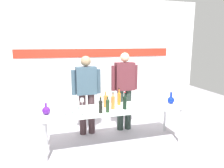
# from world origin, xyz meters

# --- Properties ---
(ground_plane) EXTENTS (10.00, 10.00, 0.00)m
(ground_plane) POSITION_xyz_m (0.00, 0.00, 0.00)
(ground_plane) COLOR #A59FA9
(back_wall) EXTENTS (5.45, 0.11, 3.00)m
(back_wall) POSITION_xyz_m (0.00, 1.53, 1.50)
(back_wall) COLOR silver
(back_wall) RESTS_ON ground
(display_table) EXTENTS (2.64, 0.68, 0.73)m
(display_table) POSITION_xyz_m (0.00, 0.00, 0.68)
(display_table) COLOR silver
(display_table) RESTS_ON ground
(decanter_blue_left) EXTENTS (0.14, 0.14, 0.20)m
(decanter_blue_left) POSITION_xyz_m (-1.22, -0.03, 0.80)
(decanter_blue_left) COLOR #521987
(decanter_blue_left) RESTS_ON display_table
(decanter_blue_right) EXTENTS (0.14, 0.14, 0.23)m
(decanter_blue_right) POSITION_xyz_m (1.18, -0.03, 0.81)
(decanter_blue_right) COLOR #0C25B6
(decanter_blue_right) RESTS_ON display_table
(presenter_left) EXTENTS (0.61, 0.22, 1.67)m
(presenter_left) POSITION_xyz_m (-0.42, 0.62, 0.96)
(presenter_left) COLOR #3F2C2E
(presenter_left) RESTS_ON ground
(presenter_right) EXTENTS (0.60, 0.22, 1.73)m
(presenter_right) POSITION_xyz_m (0.42, 0.62, 0.99)
(presenter_right) COLOR #27352E
(presenter_right) RESTS_ON ground
(wine_bottle_0) EXTENTS (0.07, 0.07, 0.33)m
(wine_bottle_0) POSITION_xyz_m (0.17, -0.12, 0.87)
(wine_bottle_0) COLOR black
(wine_bottle_0) RESTS_ON display_table
(wine_bottle_1) EXTENTS (0.07, 0.07, 0.33)m
(wine_bottle_1) POSITION_xyz_m (0.15, 0.16, 0.87)
(wine_bottle_1) COLOR orange
(wine_bottle_1) RESTS_ON display_table
(wine_bottle_2) EXTENTS (0.07, 0.07, 0.30)m
(wine_bottle_2) POSITION_xyz_m (-0.18, -0.20, 0.86)
(wine_bottle_2) COLOR #1D331B
(wine_bottle_2) RESTS_ON display_table
(wine_bottle_3) EXTENTS (0.07, 0.07, 0.30)m
(wine_bottle_3) POSITION_xyz_m (-0.14, 0.10, 0.86)
(wine_bottle_3) COLOR #CB6828
(wine_bottle_3) RESTS_ON display_table
(wine_bottle_4) EXTENTS (0.07, 0.07, 0.30)m
(wine_bottle_4) POSITION_xyz_m (-0.31, -0.20, 0.86)
(wine_bottle_4) COLOR black
(wine_bottle_4) RESTS_ON display_table
(wine_bottle_5) EXTENTS (0.07, 0.07, 0.31)m
(wine_bottle_5) POSITION_xyz_m (-0.04, -0.05, 0.87)
(wine_bottle_5) COLOR orange
(wine_bottle_5) RESTS_ON display_table
(wine_glass_left_0) EXTENTS (0.07, 0.07, 0.17)m
(wine_glass_left_0) POSITION_xyz_m (-0.67, 0.10, 0.85)
(wine_glass_left_0) COLOR white
(wine_glass_left_0) RESTS_ON display_table
(wine_glass_left_1) EXTENTS (0.06, 0.06, 0.13)m
(wine_glass_left_1) POSITION_xyz_m (-1.08, 0.19, 0.82)
(wine_glass_left_1) COLOR white
(wine_glass_left_1) RESTS_ON display_table
(wine_glass_left_2) EXTENTS (0.07, 0.07, 0.15)m
(wine_glass_left_2) POSITION_xyz_m (-0.78, -0.13, 0.84)
(wine_glass_left_2) COLOR white
(wine_glass_left_2) RESTS_ON display_table
(wine_glass_left_3) EXTENTS (0.06, 0.06, 0.16)m
(wine_glass_left_3) POSITION_xyz_m (-0.56, 0.28, 0.85)
(wine_glass_left_3) COLOR white
(wine_glass_left_3) RESTS_ON display_table
(wine_glass_left_4) EXTENTS (0.07, 0.07, 0.14)m
(wine_glass_left_4) POSITION_xyz_m (-0.65, -0.29, 0.83)
(wine_glass_left_4) COLOR white
(wine_glass_left_4) RESTS_ON display_table
(wine_glass_left_5) EXTENTS (0.07, 0.07, 0.15)m
(wine_glass_left_5) POSITION_xyz_m (-0.92, -0.19, 0.83)
(wine_glass_left_5) COLOR white
(wine_glass_left_5) RESTS_ON display_table
(wine_glass_right_0) EXTENTS (0.06, 0.06, 0.14)m
(wine_glass_right_0) POSITION_xyz_m (0.52, -0.14, 0.83)
(wine_glass_right_0) COLOR white
(wine_glass_right_0) RESTS_ON display_table
(wine_glass_right_1) EXTENTS (0.07, 0.07, 0.14)m
(wine_glass_right_1) POSITION_xyz_m (0.84, 0.21, 0.82)
(wine_glass_right_1) COLOR white
(wine_glass_right_1) RESTS_ON display_table
(wine_glass_right_2) EXTENTS (0.06, 0.06, 0.14)m
(wine_glass_right_2) POSITION_xyz_m (0.68, -0.21, 0.83)
(wine_glass_right_2) COLOR white
(wine_glass_right_2) RESTS_ON display_table
(wine_glass_right_3) EXTENTS (0.06, 0.06, 0.15)m
(wine_glass_right_3) POSITION_xyz_m (0.62, -0.03, 0.84)
(wine_glass_right_3) COLOR white
(wine_glass_right_3) RESTS_ON display_table
(wine_glass_right_4) EXTENTS (0.06, 0.06, 0.15)m
(wine_glass_right_4) POSITION_xyz_m (0.54, 0.28, 0.83)
(wine_glass_right_4) COLOR white
(wine_glass_right_4) RESTS_ON display_table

